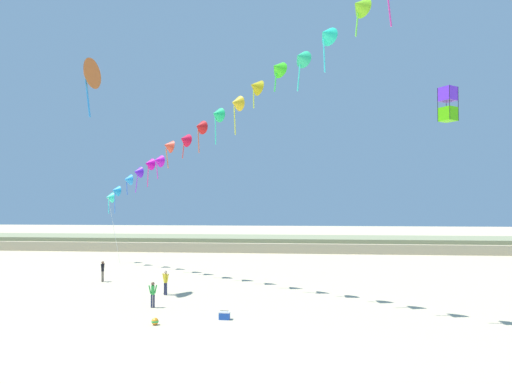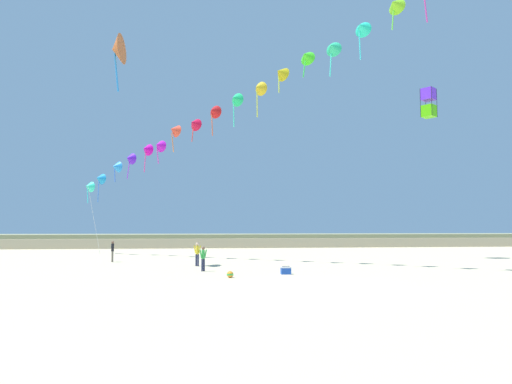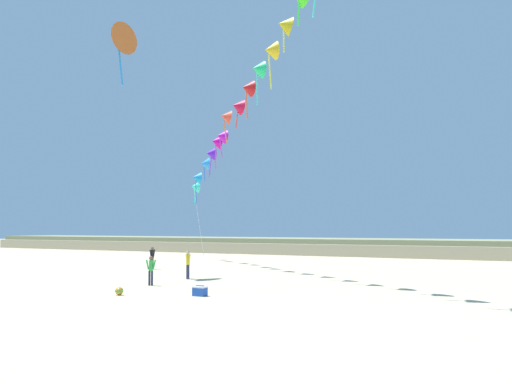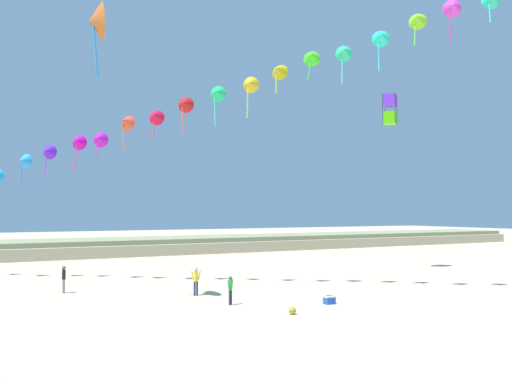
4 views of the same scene
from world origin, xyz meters
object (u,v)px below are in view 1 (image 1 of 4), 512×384
person_near_right (103,270)px  large_kite_mid_trail (448,104)px  beach_cooler (224,315)px  person_mid_center (153,293)px  beach_ball (155,321)px  person_near_left (166,281)px  large_kite_low_lead (88,74)px

person_near_right → large_kite_mid_trail: (26.81, 0.56, 12.77)m
person_near_right → beach_cooler: bearing=-43.0°
person_mid_center → beach_ball: (1.40, -3.83, -0.69)m
person_near_left → large_kite_low_lead: bearing=176.5°
large_kite_mid_trail → large_kite_low_lead: bearing=-169.2°
person_mid_center → beach_cooler: bearing=-26.5°
large_kite_low_lead → large_kite_mid_trail: bearing=10.8°
large_kite_low_lead → large_kite_mid_trail: size_ratio=1.61×
large_kite_low_lead → beach_cooler: large_kite_low_lead is taller
beach_ball → person_near_left: bearing=103.2°
large_kite_mid_trail → beach_cooler: bearing=-142.9°
person_near_right → person_near_left: bearing=-35.9°
person_near_left → beach_cooler: bearing=-50.3°
large_kite_low_lead → beach_ball: 18.73m
person_mid_center → beach_ball: bearing=-69.9°
person_mid_center → large_kite_low_lead: bearing=146.3°
person_near_right → large_kite_low_lead: (0.77, -4.40, 14.39)m
person_near_right → large_kite_low_lead: 15.07m
person_near_right → person_mid_center: size_ratio=1.08×
person_near_left → person_near_right: bearing=144.1°
beach_ball → person_near_right: bearing=124.1°
large_kite_low_lead → person_near_right: bearing=99.9°
large_kite_low_lead → beach_ball: size_ratio=11.53×
large_kite_mid_trail → beach_ball: (-18.44, -12.93, -13.54)m
person_mid_center → beach_cooler: (4.71, -2.35, -0.66)m
person_near_left → large_kite_low_lead: 15.52m
person_near_left → beach_cooler: person_near_left is taller
person_mid_center → large_kite_mid_trail: size_ratio=0.59×
person_near_right → beach_cooler: person_near_right is taller
person_near_left → large_kite_low_lead: (-5.82, 0.36, 14.38)m
person_near_left → beach_cooler: size_ratio=2.85×
beach_ball → large_kite_low_lead: bearing=133.7°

